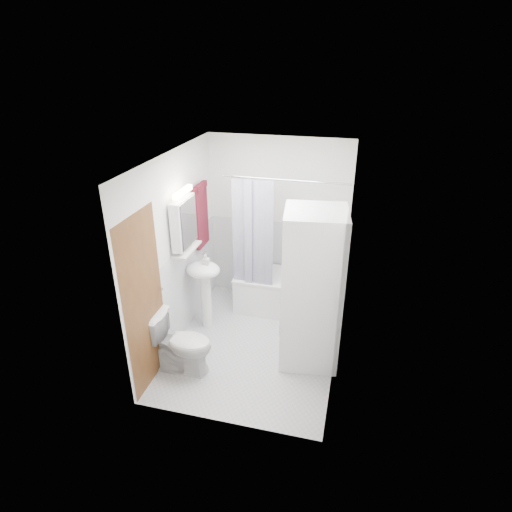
% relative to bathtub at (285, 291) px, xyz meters
% --- Properties ---
extents(floor, '(2.60, 2.60, 0.00)m').
position_rel_bathtub_xyz_m(floor, '(-0.21, -0.92, -0.29)').
color(floor, silver).
rests_on(floor, ground).
extents(room_walls, '(2.60, 2.60, 2.60)m').
position_rel_bathtub_xyz_m(room_walls, '(-0.21, -0.92, 1.19)').
color(room_walls, white).
rests_on(room_walls, ground).
extents(wainscot, '(1.98, 2.58, 2.58)m').
position_rel_bathtub_xyz_m(wainscot, '(-0.21, -0.63, 0.31)').
color(wainscot, white).
rests_on(wainscot, ground).
extents(door, '(0.05, 2.00, 2.00)m').
position_rel_bathtub_xyz_m(door, '(-1.16, -1.47, 0.71)').
color(door, brown).
rests_on(door, ground).
extents(bathtub, '(1.40, 0.66, 0.54)m').
position_rel_bathtub_xyz_m(bathtub, '(0.00, 0.00, 0.00)').
color(bathtub, white).
rests_on(bathtub, ground).
extents(tub_spout, '(0.04, 0.12, 0.04)m').
position_rel_bathtub_xyz_m(tub_spout, '(0.20, 0.33, 0.56)').
color(tub_spout, silver).
rests_on(tub_spout, room_walls).
extents(curtain_rod, '(1.58, 0.02, 0.02)m').
position_rel_bathtub_xyz_m(curtain_rod, '(0.00, -0.27, 1.71)').
color(curtain_rod, silver).
rests_on(curtain_rod, room_walls).
extents(shower_curtain, '(0.55, 0.02, 1.45)m').
position_rel_bathtub_xyz_m(shower_curtain, '(-0.42, -0.27, 0.96)').
color(shower_curtain, '#131642').
rests_on(shower_curtain, curtain_rod).
extents(sink, '(0.44, 0.37, 1.04)m').
position_rel_bathtub_xyz_m(sink, '(-0.96, -0.66, 0.41)').
color(sink, white).
rests_on(sink, ground).
extents(medicine_cabinet, '(0.13, 0.50, 0.71)m').
position_rel_bathtub_xyz_m(medicine_cabinet, '(-1.11, -0.82, 1.27)').
color(medicine_cabinet, white).
rests_on(medicine_cabinet, room_walls).
extents(shelf, '(0.18, 0.54, 0.02)m').
position_rel_bathtub_xyz_m(shelf, '(-1.10, -0.82, 0.91)').
color(shelf, silver).
rests_on(shelf, room_walls).
extents(shower_caddy, '(0.22, 0.06, 0.02)m').
position_rel_bathtub_xyz_m(shower_caddy, '(0.25, 0.32, 0.86)').
color(shower_caddy, silver).
rests_on(shower_caddy, room_walls).
extents(towel, '(0.07, 0.37, 0.89)m').
position_rel_bathtub_xyz_m(towel, '(-1.15, -0.17, 1.13)').
color(towel, maroon).
rests_on(towel, room_walls).
extents(washer_dryer, '(0.76, 0.75, 1.90)m').
position_rel_bathtub_xyz_m(washer_dryer, '(0.47, -0.98, 0.65)').
color(washer_dryer, white).
rests_on(washer_dryer, ground).
extents(toilet, '(0.75, 0.42, 0.73)m').
position_rel_bathtub_xyz_m(toilet, '(-0.93, -1.56, 0.07)').
color(toilet, white).
rests_on(toilet, ground).
extents(soap_pump, '(0.08, 0.17, 0.08)m').
position_rel_bathtub_xyz_m(soap_pump, '(-0.92, -0.67, 0.65)').
color(soap_pump, gray).
rests_on(soap_pump, sink).
extents(shelf_bottle, '(0.07, 0.18, 0.07)m').
position_rel_bathtub_xyz_m(shelf_bottle, '(-1.10, -0.97, 0.95)').
color(shelf_bottle, gray).
rests_on(shelf_bottle, shelf).
extents(shelf_cup, '(0.10, 0.09, 0.10)m').
position_rel_bathtub_xyz_m(shelf_cup, '(-1.10, -0.70, 0.97)').
color(shelf_cup, gray).
rests_on(shelf_cup, shelf).
extents(shampoo_a, '(0.13, 0.17, 0.13)m').
position_rel_bathtub_xyz_m(shampoo_a, '(0.14, 0.32, 0.93)').
color(shampoo_a, gray).
rests_on(shampoo_a, shower_caddy).
extents(shampoo_b, '(0.08, 0.21, 0.08)m').
position_rel_bathtub_xyz_m(shampoo_b, '(0.26, 0.32, 0.91)').
color(shampoo_b, '#2946A5').
rests_on(shampoo_b, shower_caddy).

